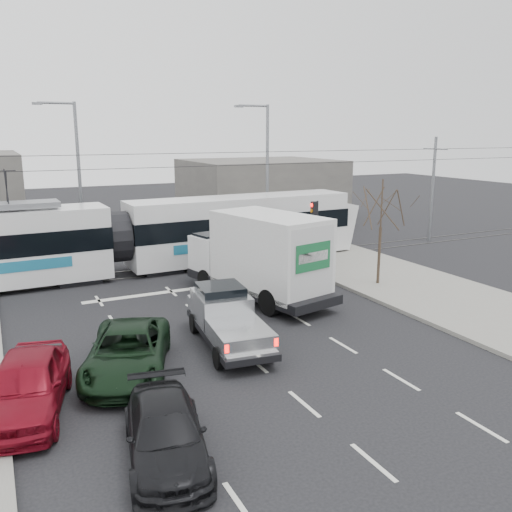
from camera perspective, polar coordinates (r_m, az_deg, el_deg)
name	(u,v)px	position (r m, az deg, el deg)	size (l,w,h in m)	color
ground	(261,326)	(20.99, 0.53, -7.38)	(120.00, 120.00, 0.00)	black
sidewalk_right	(437,294)	(26.08, 18.52, -3.82)	(6.00, 60.00, 0.15)	gray
rails	(179,269)	(29.86, -8.14, -1.32)	(60.00, 1.60, 0.03)	#33302D
building_right	(260,189)	(46.77, 0.44, 7.02)	(12.00, 10.00, 5.00)	#64605B
bare_tree	(382,208)	(26.20, 13.08, 4.92)	(2.40, 2.40, 5.00)	#47382B
traffic_signal	(315,220)	(28.91, 6.23, 3.79)	(0.44, 0.44, 3.60)	black
street_lamp_near	(265,167)	(35.55, 0.93, 9.40)	(2.38, 0.25, 9.00)	slate
street_lamp_far	(76,170)	(33.97, -18.45, 8.59)	(2.38, 0.25, 9.00)	slate
catenary	(176,198)	(29.17, -8.38, 6.07)	(60.00, 0.20, 7.00)	black
tram	(116,238)	(28.67, -14.48, 1.82)	(27.27, 3.48, 5.55)	silver
silver_pickup	(226,317)	(19.13, -3.18, -6.41)	(2.41, 5.47, 1.92)	black
box_truck	(260,257)	(23.89, 0.42, -0.08)	(4.27, 8.13, 3.87)	black
navy_pickup	(279,249)	(29.07, 2.46, 0.74)	(3.53, 5.92, 2.35)	black
green_car	(128,352)	(17.28, -13.35, -9.79)	(2.36, 5.11, 1.42)	black
red_car	(27,385)	(15.77, -23.00, -12.40)	(1.90, 4.72, 1.61)	maroon
dark_car	(165,433)	(13.05, -9.51, -17.93)	(1.75, 4.30, 1.25)	black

